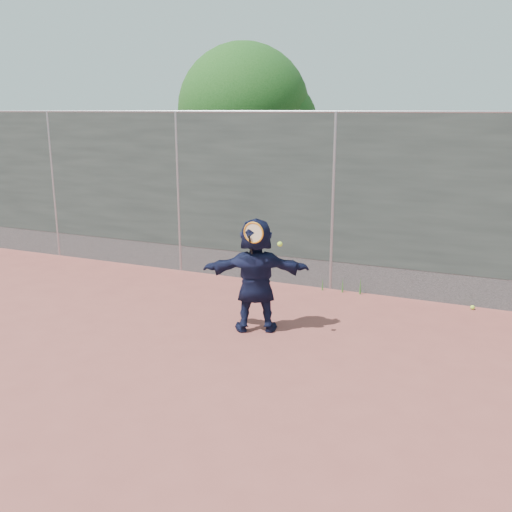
% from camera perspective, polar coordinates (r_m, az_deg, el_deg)
% --- Properties ---
extents(ground, '(80.00, 80.00, 0.00)m').
position_cam_1_polar(ground, '(6.98, -0.68, -11.33)').
color(ground, '#9E4C42').
rests_on(ground, ground).
extents(player, '(1.57, 1.02, 1.62)m').
position_cam_1_polar(player, '(7.91, 0.00, -1.89)').
color(player, black).
rests_on(player, ground).
extents(ball_ground, '(0.07, 0.07, 0.07)m').
position_cam_1_polar(ball_ground, '(9.56, 20.83, -4.82)').
color(ball_ground, '#BCF336').
rests_on(ball_ground, ground).
extents(fence, '(20.00, 0.06, 3.03)m').
position_cam_1_polar(fence, '(9.70, 7.73, 5.70)').
color(fence, '#38423D').
rests_on(fence, ground).
extents(swing_action, '(0.55, 0.13, 0.51)m').
position_cam_1_polar(swing_action, '(7.55, -0.00, 2.11)').
color(swing_action, orange).
rests_on(swing_action, ground).
extents(tree_left, '(3.15, 3.00, 4.53)m').
position_cam_1_polar(tree_left, '(13.43, -0.52, 14.03)').
color(tree_left, '#382314').
rests_on(tree_left, ground).
extents(weed_clump, '(0.68, 0.07, 0.30)m').
position_cam_1_polar(weed_clump, '(9.84, 8.92, -2.89)').
color(weed_clump, '#387226').
rests_on(weed_clump, ground).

